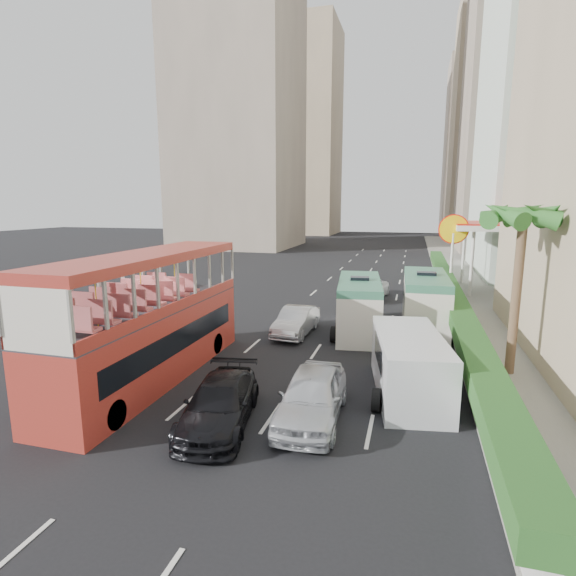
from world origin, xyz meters
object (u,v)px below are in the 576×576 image
(panel_van_near, at_px, (409,365))
(shell_station, at_px, (495,258))
(car_black, at_px, (220,424))
(van_asset, at_px, (369,298))
(car_silver_lane_a, at_px, (296,334))
(car_silver_lane_b, at_px, (312,419))
(palm_tree, at_px, (516,295))
(double_decker_bus, at_px, (150,317))
(panel_van_far, at_px, (422,283))
(minibus_near, at_px, (359,306))
(minibus_far, at_px, (425,302))

(panel_van_near, xyz_separation_m, shell_station, (6.12, 21.78, 1.63))
(car_black, relative_size, van_asset, 0.99)
(car_silver_lane_a, height_order, van_asset, car_silver_lane_a)
(car_silver_lane_b, bearing_deg, palm_tree, 37.49)
(car_silver_lane_b, distance_m, panel_van_near, 4.33)
(panel_van_near, height_order, shell_station, shell_station)
(double_decker_bus, height_order, car_black, double_decker_bus)
(car_black, bearing_deg, panel_van_near, 25.09)
(panel_van_near, bearing_deg, car_black, -153.92)
(car_black, xyz_separation_m, van_asset, (2.66, 20.89, 0.00))
(car_black, distance_m, palm_tree, 12.29)
(panel_van_near, bearing_deg, car_silver_lane_b, -144.54)
(double_decker_bus, bearing_deg, palm_tree, 16.16)
(car_silver_lane_b, distance_m, panel_van_far, 22.77)
(car_silver_lane_b, relative_size, car_black, 0.99)
(car_black, bearing_deg, panel_van_far, 64.36)
(car_silver_lane_a, distance_m, minibus_near, 3.73)
(van_asset, xyz_separation_m, shell_station, (9.17, 4.96, 2.75))
(minibus_near, relative_size, panel_van_far, 1.45)
(double_decker_bus, relative_size, car_black, 2.25)
(van_asset, height_order, panel_van_near, panel_van_near)
(minibus_near, xyz_separation_m, panel_van_near, (2.74, -7.65, -0.33))
(minibus_far, bearing_deg, car_black, -117.01)
(car_silver_lane_b, relative_size, shell_station, 0.60)
(shell_station, bearing_deg, minibus_near, -122.08)
(minibus_far, relative_size, panel_van_far, 1.51)
(minibus_far, distance_m, palm_tree, 7.65)
(panel_van_near, xyz_separation_m, palm_tree, (3.92, 2.78, 2.26))
(car_black, bearing_deg, van_asset, 72.33)
(van_asset, bearing_deg, palm_tree, -57.84)
(minibus_near, distance_m, minibus_far, 3.91)
(minibus_near, bearing_deg, double_decker_bus, -135.79)
(car_silver_lane_a, height_order, car_black, car_silver_lane_a)
(panel_van_near, distance_m, palm_tree, 5.32)
(panel_van_near, relative_size, panel_van_far, 1.23)
(van_asset, xyz_separation_m, minibus_near, (0.31, -9.17, 1.45))
(minibus_far, bearing_deg, double_decker_bus, -136.37)
(double_decker_bus, bearing_deg, car_silver_lane_a, 62.33)
(palm_tree, relative_size, shell_station, 0.80)
(minibus_near, distance_m, panel_van_far, 12.35)
(palm_tree, bearing_deg, minibus_far, 115.58)
(panel_van_far, relative_size, shell_station, 0.57)
(car_silver_lane_a, xyz_separation_m, car_black, (0.21, -10.41, 0.00))
(car_black, bearing_deg, minibus_far, 54.20)
(car_silver_lane_b, bearing_deg, shell_station, 67.54)
(car_silver_lane_a, height_order, minibus_far, minibus_far)
(double_decker_bus, relative_size, minibus_near, 1.68)
(double_decker_bus, height_order, minibus_near, double_decker_bus)
(palm_tree, height_order, shell_station, palm_tree)
(car_black, relative_size, panel_van_far, 1.08)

